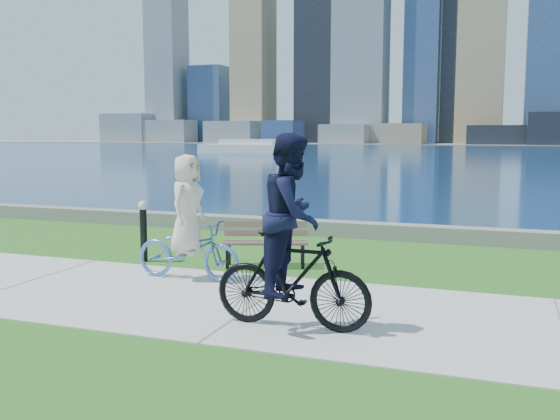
{
  "coord_description": "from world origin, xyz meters",
  "views": [
    {
      "loc": [
        3.27,
        -7.94,
        2.43
      ],
      "look_at": [
        -0.39,
        2.1,
        1.1
      ],
      "focal_mm": 40.0,
      "sensor_mm": 36.0,
      "label": 1
    }
  ],
  "objects_px": {
    "park_bench": "(266,240)",
    "cyclist_woman": "(188,233)",
    "cyclist_man": "(292,248)",
    "bollard_lamp": "(143,227)"
  },
  "relations": [
    {
      "from": "bollard_lamp",
      "to": "cyclist_man",
      "type": "height_order",
      "value": "cyclist_man"
    },
    {
      "from": "cyclist_woman",
      "to": "cyclist_man",
      "type": "relative_size",
      "value": 0.86
    },
    {
      "from": "park_bench",
      "to": "cyclist_man",
      "type": "xyz_separation_m",
      "value": [
        1.66,
        -3.34,
        0.54
      ]
    },
    {
      "from": "park_bench",
      "to": "cyclist_woman",
      "type": "height_order",
      "value": "cyclist_woman"
    },
    {
      "from": "cyclist_man",
      "to": "cyclist_woman",
      "type": "bearing_deg",
      "value": 52.86
    },
    {
      "from": "park_bench",
      "to": "cyclist_woman",
      "type": "distance_m",
      "value": 1.7
    },
    {
      "from": "cyclist_man",
      "to": "bollard_lamp",
      "type": "bearing_deg",
      "value": 53.69
    },
    {
      "from": "park_bench",
      "to": "cyclist_man",
      "type": "relative_size",
      "value": 0.68
    },
    {
      "from": "park_bench",
      "to": "cyclist_man",
      "type": "distance_m",
      "value": 3.77
    },
    {
      "from": "bollard_lamp",
      "to": "cyclist_man",
      "type": "xyz_separation_m",
      "value": [
        3.97,
        -2.93,
        0.37
      ]
    }
  ]
}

